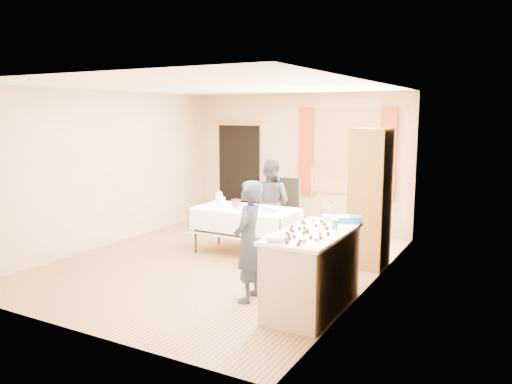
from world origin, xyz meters
The scene contains 29 objects.
floor centered at (0.00, 0.00, -0.01)m, with size 4.50×5.50×0.02m, color #9E7047.
ceiling centered at (0.00, 0.00, 2.61)m, with size 4.50×5.50×0.02m, color white.
wall_back centered at (0.00, 2.76, 1.30)m, with size 4.50×0.02×2.60m, color tan.
wall_front centered at (0.00, -2.76, 1.30)m, with size 4.50×0.02×2.60m, color tan.
wall_left centered at (-2.26, 0.00, 1.30)m, with size 0.02×5.50×2.60m, color tan.
wall_right centered at (2.26, 0.00, 1.30)m, with size 0.02×5.50×2.60m, color tan.
window_frame centered at (1.00, 2.72, 1.50)m, with size 1.32×0.06×1.52m, color olive.
window_pane centered at (1.00, 2.71, 1.50)m, with size 1.20×0.02×1.40m, color white.
curtain_left centered at (0.22, 2.67, 1.50)m, with size 0.28×0.06×1.65m, color #983319.
curtain_right centered at (1.78, 2.67, 1.50)m, with size 0.28×0.06×1.65m, color #983319.
doorway centered at (-1.30, 2.73, 1.00)m, with size 0.95×0.04×2.00m, color black.
door_lintel centered at (-1.30, 2.70, 2.02)m, with size 1.05×0.06×0.08m, color olive.
cabinet centered at (1.99, 0.88, 1.01)m, with size 0.50×0.60×2.01m, color brown.
counter centered at (1.89, -1.02, 0.45)m, with size 0.71×1.49×0.91m.
party_table centered at (0.11, 0.56, 0.44)m, with size 1.63×0.84×0.75m.
chair centered at (0.27, 1.59, 0.33)m, with size 0.51×0.51×1.10m.
girl centered at (1.11, -1.13, 0.72)m, with size 0.43×0.58×1.45m, color #212938.
woman centered at (0.20, 1.23, 0.73)m, with size 0.73×0.58×1.47m, color black.
soda_can centered at (2.07, -0.83, 0.97)m, with size 0.07×0.07×0.12m, color #169354.
mixing_bowl centered at (1.71, -1.62, 0.94)m, with size 0.27×0.27×0.06m, color white.
foam_block centered at (1.86, -0.46, 0.95)m, with size 0.15×0.10×0.08m, color white.
blue_basket centered at (2.09, -0.39, 0.95)m, with size 0.30×0.20×0.08m, color blue.
pitcher centered at (-0.34, 0.48, 0.86)m, with size 0.11×0.11×0.22m, color silver.
cup_red centered at (-0.08, 0.58, 0.81)m, with size 0.18×0.18×0.12m, color red.
cup_rainbow centered at (0.05, 0.41, 0.80)m, with size 0.13×0.13×0.10m, color red.
small_bowl centered at (0.38, 0.66, 0.77)m, with size 0.19×0.19×0.05m, color white.
pastry_tray centered at (0.60, 0.43, 0.76)m, with size 0.28×0.20×0.02m, color white.
bottle centered at (-0.45, 0.73, 0.83)m, with size 0.08×0.08×0.16m, color white.
cake_balls centered at (1.85, -1.18, 0.93)m, with size 0.53×1.16×0.04m.
Camera 1 is at (3.95, -6.12, 2.22)m, focal length 35.00 mm.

